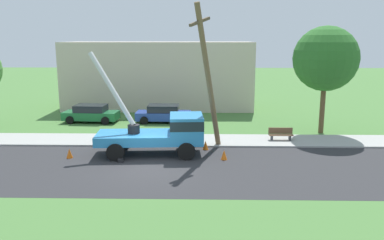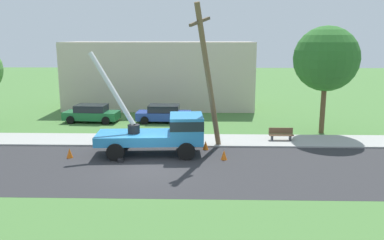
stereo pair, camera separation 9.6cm
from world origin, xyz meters
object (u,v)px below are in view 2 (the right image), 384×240
at_px(traffic_cone_curbside, 206,145).
at_px(park_bench, 281,135).
at_px(roadside_tree_near, 326,59).
at_px(leaning_utility_pole, 208,77).
at_px(utility_truck, 164,131).
at_px(traffic_cone_ahead, 224,155).
at_px(parked_sedan_blue, 164,114).
at_px(traffic_cone_behind, 70,153).
at_px(parked_sedan_green, 92,113).

bearing_deg(traffic_cone_curbside, park_bench, 22.84).
bearing_deg(roadside_tree_near, traffic_cone_curbside, -151.42).
distance_m(leaning_utility_pole, park_bench, 6.70).
relative_size(utility_truck, traffic_cone_ahead, 12.34).
xyz_separation_m(utility_truck, traffic_cone_ahead, (3.46, -1.02, -1.13)).
xyz_separation_m(parked_sedan_blue, park_bench, (8.38, -5.87, -0.25)).
bearing_deg(traffic_cone_behind, traffic_cone_curbside, 13.63).
bearing_deg(roadside_tree_near, park_bench, -143.97).
height_order(leaning_utility_pole, roadside_tree_near, leaning_utility_pole).
xyz_separation_m(traffic_cone_behind, parked_sedan_green, (-1.46, 9.84, 0.43)).
xyz_separation_m(leaning_utility_pole, parked_sedan_blue, (-3.47, 7.99, -3.80)).
bearing_deg(leaning_utility_pole, utility_truck, -158.66).
height_order(traffic_cone_ahead, traffic_cone_curbside, same).
bearing_deg(traffic_cone_ahead, parked_sedan_green, 135.99).
distance_m(traffic_cone_ahead, parked_sedan_green, 14.35).
distance_m(traffic_cone_ahead, parked_sedan_blue, 10.93).
xyz_separation_m(traffic_cone_behind, parked_sedan_blue, (4.48, 9.89, 0.43)).
relative_size(traffic_cone_ahead, parked_sedan_green, 0.12).
bearing_deg(park_bench, leaning_utility_pole, -156.68).
distance_m(leaning_utility_pole, traffic_cone_ahead, 4.77).
xyz_separation_m(traffic_cone_behind, roadside_tree_near, (16.27, 6.50, 5.04)).
distance_m(traffic_cone_curbside, roadside_tree_near, 10.86).
bearing_deg(parked_sedan_blue, traffic_cone_curbside, -67.25).
xyz_separation_m(utility_truck, traffic_cone_curbside, (2.44, 1.00, -1.13)).
distance_m(utility_truck, park_bench, 8.15).
bearing_deg(traffic_cone_ahead, utility_truck, 163.55).
height_order(leaning_utility_pole, traffic_cone_ahead, leaning_utility_pole).
relative_size(leaning_utility_pole, traffic_cone_ahead, 15.68).
distance_m(leaning_utility_pole, roadside_tree_near, 9.54).
xyz_separation_m(utility_truck, park_bench, (7.47, 3.12, -0.95)).
height_order(utility_truck, roadside_tree_near, roadside_tree_near).
distance_m(utility_truck, roadside_tree_near, 12.85).
distance_m(parked_sedan_green, roadside_tree_near, 18.63).
relative_size(parked_sedan_blue, roadside_tree_near, 0.58).
relative_size(traffic_cone_behind, parked_sedan_blue, 0.13).
height_order(utility_truck, parked_sedan_green, utility_truck).
bearing_deg(parked_sedan_green, traffic_cone_curbside, -40.53).
relative_size(park_bench, roadside_tree_near, 0.21).
relative_size(utility_truck, leaning_utility_pole, 0.79).
xyz_separation_m(parked_sedan_green, park_bench, (14.32, -5.82, -0.25)).
relative_size(parked_sedan_blue, park_bench, 2.77).
xyz_separation_m(park_bench, roadside_tree_near, (3.41, 2.48, 4.86)).
height_order(traffic_cone_behind, traffic_cone_curbside, same).
bearing_deg(park_bench, traffic_cone_curbside, -157.16).
xyz_separation_m(leaning_utility_pole, traffic_cone_behind, (-7.95, -1.90, -4.23)).
xyz_separation_m(traffic_cone_ahead, parked_sedan_blue, (-4.37, 10.01, 0.43)).
xyz_separation_m(traffic_cone_ahead, parked_sedan_green, (-10.32, 9.96, 0.43)).
distance_m(utility_truck, traffic_cone_behind, 5.58).
relative_size(utility_truck, traffic_cone_curbside, 12.34).
xyz_separation_m(traffic_cone_behind, traffic_cone_curbside, (7.83, 1.90, 0.00)).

